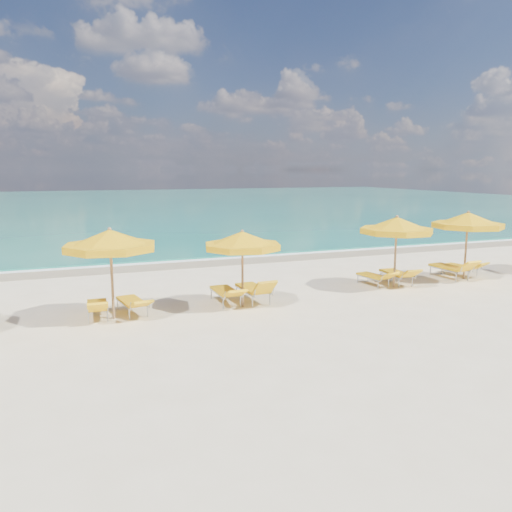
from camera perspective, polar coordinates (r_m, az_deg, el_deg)
name	(u,v)px	position (r m, az deg, el deg)	size (l,w,h in m)	color
ground_plane	(273,302)	(15.53, 1.97, -5.25)	(120.00, 120.00, 0.00)	beige
ocean	(119,204)	(62.23, -15.42, 5.75)	(120.00, 80.00, 0.30)	#136E5A
wet_sand_band	(209,261)	(22.37, -5.36, -0.62)	(120.00, 2.60, 0.01)	tan
foam_line	(205,258)	(23.13, -5.89, -0.28)	(120.00, 1.20, 0.03)	white
whitecap_near	(66,240)	(31.09, -20.92, 1.71)	(14.00, 0.36, 0.05)	white
whitecap_far	(250,220)	(40.47, -0.69, 4.09)	(18.00, 0.30, 0.05)	white
umbrella_3	(110,241)	(13.91, -16.33, 1.66)	(2.98, 2.98, 2.53)	#9F794F
umbrella_4	(242,241)	(14.57, -1.57, 1.71)	(2.61, 2.61, 2.33)	#9F794F
umbrella_5	(397,226)	(17.67, 15.78, 3.32)	(3.24, 3.24, 2.52)	#9F794F
umbrella_6	(468,221)	(19.93, 23.06, 3.71)	(2.91, 2.91, 2.57)	#9F794F
lounger_3_left	(98,311)	(14.53, -17.65, -5.96)	(0.60, 1.68, 0.69)	#A5A8AD
lounger_3_right	(133,307)	(14.63, -13.93, -5.65)	(0.87, 1.84, 0.64)	#A5A8AD
lounger_4_left	(226,296)	(15.32, -3.45, -4.63)	(0.66, 1.90, 0.70)	#A5A8AD
lounger_4_right	(253,294)	(15.50, -0.29, -4.36)	(0.73, 1.93, 0.90)	#A5A8AD
lounger_5_left	(374,280)	(18.12, 13.31, -2.69)	(0.76, 1.70, 0.66)	#A5A8AD
lounger_5_right	(397,278)	(18.61, 15.79, -2.39)	(0.71, 1.88, 0.74)	#A5A8AD
lounger_6_left	(450,272)	(20.16, 21.27, -1.71)	(0.77, 2.00, 0.88)	#A5A8AD
lounger_6_right	(462,270)	(20.95, 22.45, -1.49)	(0.87, 1.74, 0.66)	#A5A8AD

